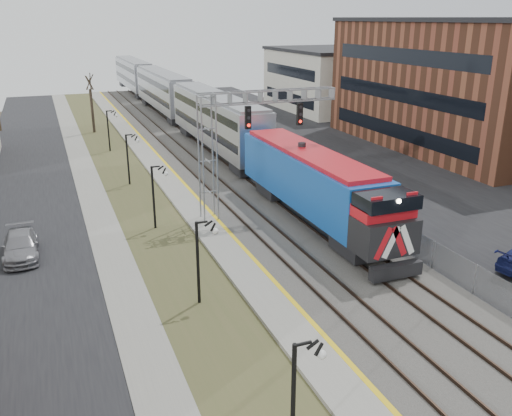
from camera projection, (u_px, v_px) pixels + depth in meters
street_west at (26, 208)px, 37.14m from camera, size 7.00×120.00×0.04m
sidewalk at (94, 200)px, 38.69m from camera, size 2.00×120.00×0.08m
grass_median at (136, 196)px, 39.72m from camera, size 4.00×120.00×0.06m
platform at (176, 190)px, 40.72m from camera, size 2.00×120.00×0.24m
ballast_bed at (239, 183)px, 42.45m from camera, size 8.00×120.00×0.20m
parking_lot at (370, 169)px, 46.60m from camera, size 16.00×120.00×0.04m
platform_edge at (188, 187)px, 40.98m from camera, size 0.24×120.00×0.01m
track_near at (214, 184)px, 41.70m from camera, size 1.58×120.00×0.15m
track_far at (257, 179)px, 42.91m from camera, size 1.58×120.00×0.15m
train at (178, 101)px, 64.70m from camera, size 3.00×85.85×5.33m
signal_gantry at (234, 134)px, 33.51m from camera, size 9.00×1.07×8.15m
lampposts at (196, 261)px, 24.39m from camera, size 0.14×62.14×4.00m
fence at (288, 169)px, 43.66m from camera, size 0.04×120.00×1.60m
bare_trees at (4, 159)px, 39.29m from camera, size 12.30×42.30×5.95m
car_lot_e at (344, 179)px, 41.37m from camera, size 4.66×2.82×1.48m
car_lot_f at (323, 165)px, 45.19m from camera, size 4.92×2.50×1.55m
car_street_b at (21, 246)px, 29.39m from camera, size 1.82×4.43×1.28m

